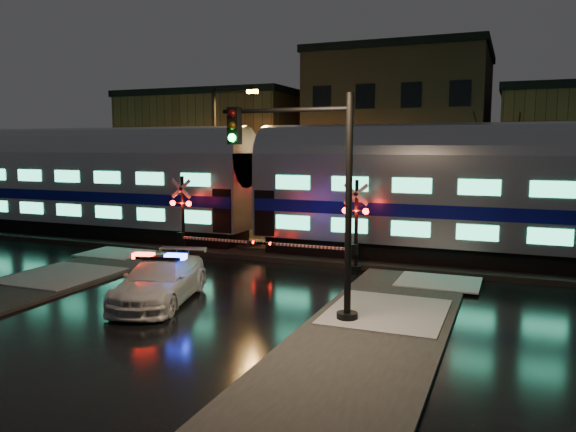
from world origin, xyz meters
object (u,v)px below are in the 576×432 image
object	(u,v)px
crossing_signal_left	(189,225)
streetlight	(219,151)
traffic_light	(314,202)
police_car	(160,280)
crossing_signal_right	(347,235)

from	to	relation	value
crossing_signal_left	streetlight	xyz separation A→B (m)	(-2.05, 6.70, 3.33)
traffic_light	police_car	bearing A→B (deg)	176.74
police_car	crossing_signal_left	world-z (taller)	crossing_signal_left
crossing_signal_left	crossing_signal_right	bearing A→B (deg)	0.00
crossing_signal_left	traffic_light	world-z (taller)	traffic_light
crossing_signal_left	streetlight	bearing A→B (deg)	107.05
police_car	crossing_signal_left	bearing A→B (deg)	100.50
crossing_signal_right	traffic_light	bearing A→B (deg)	-82.67
police_car	crossing_signal_right	world-z (taller)	crossing_signal_right
police_car	traffic_light	xyz separation A→B (m)	(5.38, 0.12, 2.81)
crossing_signal_left	traffic_light	size ratio (longest dim) A/B	0.80
crossing_signal_left	police_car	bearing A→B (deg)	-65.60
crossing_signal_right	streetlight	bearing A→B (deg)	145.10
streetlight	traffic_light	bearing A→B (deg)	-51.69
crossing_signal_right	crossing_signal_left	distance (m)	7.55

